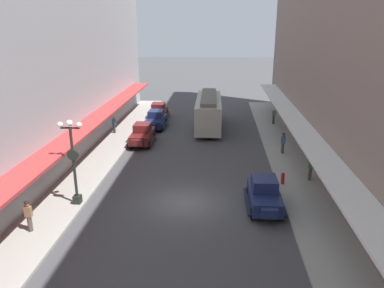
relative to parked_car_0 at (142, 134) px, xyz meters
The scene contains 16 objects.
ground_plane 12.30m from the parked_car_0, 66.49° to the right, with size 200.00×200.00×0.00m, color #424244.
sidewalk_left 11.58m from the parked_car_0, 103.05° to the right, with size 3.00×60.00×0.15m, color #99968E.
sidewalk_right 16.76m from the parked_car_0, 42.23° to the right, with size 3.00×60.00×0.15m, color #99968E.
building_row_left 15.29m from the parked_car_0, 115.40° to the right, with size 4.30×60.00×19.66m.
parked_car_0 is the anchor object (origin of this frame).
parked_car_1 15.12m from the parked_car_0, 50.44° to the right, with size 2.20×4.28×1.84m.
parked_car_2 9.39m from the parked_car_0, 89.90° to the left, with size 2.23×4.29×1.84m.
parked_car_3 5.37m from the parked_car_0, 86.44° to the left, with size 2.24×4.29×1.84m.
streetcar 8.22m from the parked_car_0, 44.74° to the left, with size 2.68×9.64×3.46m.
lamp_post_with_clock 12.42m from the parked_car_0, 97.07° to the right, with size 1.42×0.44×5.16m.
fire_hydrant 14.03m from the parked_car_0, 36.70° to the right, with size 0.24×0.24×0.82m.
pedestrian_0 14.77m from the parked_car_0, 30.53° to the left, with size 0.36×0.24×1.64m.
pedestrian_1 4.36m from the parked_car_0, 140.22° to the left, with size 0.36×0.24×1.64m.
pedestrian_2 15.68m from the parked_car_0, 100.29° to the right, with size 0.36×0.28×1.67m.
pedestrian_3 15.22m from the parked_car_0, 29.96° to the right, with size 0.36×0.28×1.67m.
pedestrian_4 12.37m from the parked_car_0, ahead, with size 0.36×0.28×1.67m.
Camera 1 is at (1.95, -20.64, 10.51)m, focal length 34.96 mm.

